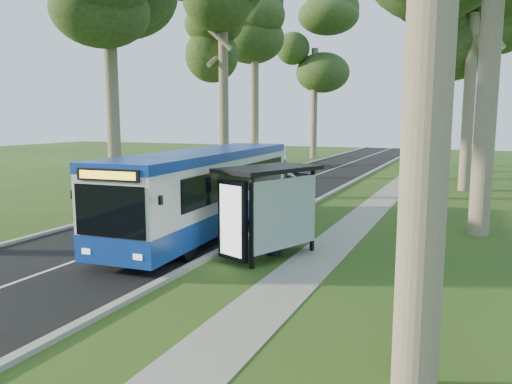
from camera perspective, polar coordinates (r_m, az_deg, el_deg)
ground at (r=15.89m, az=-4.16°, el=-6.96°), size 120.00×120.00×0.00m
road at (r=26.19m, az=-0.84°, el=-0.82°), size 7.00×100.00×0.02m
kerb_east at (r=24.97m, az=6.51°, el=-1.22°), size 0.25×100.00×0.12m
kerb_west at (r=27.78m, az=-7.44°, el=-0.26°), size 0.25×100.00×0.12m
centre_line at (r=26.19m, az=-0.84°, el=-0.80°), size 0.12×100.00×0.00m
footpath at (r=24.29m, az=13.29°, el=-1.78°), size 1.50×100.00×0.02m
bus at (r=18.39m, az=-5.71°, el=0.15°), size 3.03×11.62×3.05m
bus_stop_sign at (r=16.99m, az=-0.47°, el=-1.12°), size 0.10×0.31×2.20m
bus_shelter at (r=14.74m, az=1.29°, el=-0.41°), size 2.80×3.62×2.75m
litter_bin at (r=15.61m, az=2.11°, el=-5.30°), size 0.57×0.57×1.00m
car_white at (r=42.51m, az=1.74°, el=3.66°), size 1.93×4.22×1.40m
car_silver at (r=43.57m, az=2.35°, el=3.97°), size 3.43×5.48×1.71m
tree_west_c at (r=36.05m, az=-3.79°, el=18.89°), size 5.20×5.20×14.55m
tree_west_d at (r=46.14m, az=-0.15°, el=19.04°), size 5.20×5.20×17.22m
tree_west_e at (r=54.40m, az=6.76°, el=16.20°), size 5.20×5.20×15.74m
tree_east_c at (r=32.15m, az=23.70°, el=18.56°), size 5.20×5.20×13.83m
tree_east_d at (r=44.25m, az=25.43°, el=17.59°), size 5.20×5.20×16.04m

